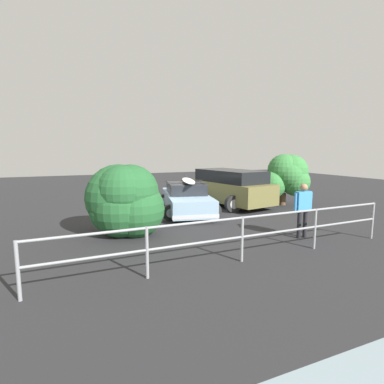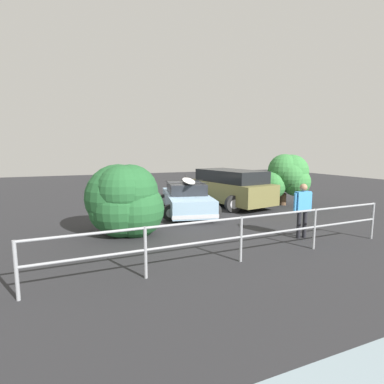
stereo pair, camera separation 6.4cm
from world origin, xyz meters
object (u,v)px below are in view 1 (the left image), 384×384
Objects in this scene: suv_car at (230,187)px; bush_near_right at (287,176)px; bush_near_left at (124,201)px; sedan_car at (186,198)px; person_bystander at (303,206)px.

suv_car is 2.73m from bush_near_right.
suv_car is 1.92× the size of bush_near_right.
suv_car is 1.99× the size of bush_near_left.
sedan_car is 1.89× the size of bush_near_right.
sedan_car is 2.62m from suv_car.
suv_car is 5.54m from person_bystander.
bush_near_left reaches higher than person_bystander.
person_bystander is 5.35m from bush_near_left.
bush_near_right is (-3.22, -4.49, 0.44)m from person_bystander.
bush_near_left is 0.97× the size of bush_near_right.
bush_near_right reaches higher than bush_near_left.
bush_near_right is (-2.49, 1.00, 0.54)m from suv_car.
bush_near_right reaches higher than suv_car.
sedan_car is 3.86m from bush_near_left.
bush_near_right reaches higher than person_bystander.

